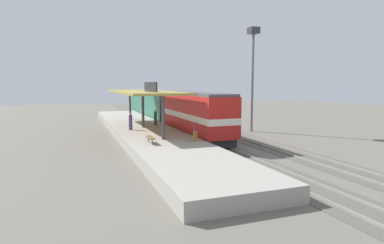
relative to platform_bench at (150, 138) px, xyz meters
name	(u,v)px	position (x,y,z in m)	size (l,w,h in m)	color
ground_plane	(201,133)	(8.00, 9.37, -1.34)	(120.00, 120.00, 0.00)	#666056
track_near	(185,133)	(6.00, 9.37, -1.31)	(3.20, 110.00, 0.16)	#565249
track_far	(222,131)	(10.60, 9.37, -1.31)	(3.20, 110.00, 0.16)	#565249
platform	(143,132)	(1.40, 9.37, -0.89)	(6.00, 44.00, 0.90)	#9E998E
station_canopy	(143,93)	(1.40, 9.27, 3.19)	(5.20, 18.00, 4.70)	#47474C
platform_bench	(150,138)	(0.00, 0.00, 0.00)	(0.44, 1.70, 0.50)	#333338
locomotive	(194,114)	(6.00, 6.49, 1.07)	(2.93, 14.43, 4.44)	#28282D
passenger_carriage_single	(152,104)	(6.00, 24.49, 0.97)	(2.90, 20.00, 4.24)	#28282D
light_mast	(253,57)	(13.80, 8.33, 7.05)	(1.10, 1.10, 11.70)	slate
person_waiting	(131,120)	(-0.15, 7.95, 0.51)	(0.34, 0.34, 1.71)	navy
person_walking	(155,116)	(3.05, 10.75, 0.51)	(0.34, 0.34, 1.71)	#4C4C51
person_boarding	(195,130)	(3.54, -0.40, 0.51)	(0.34, 0.34, 1.71)	olive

